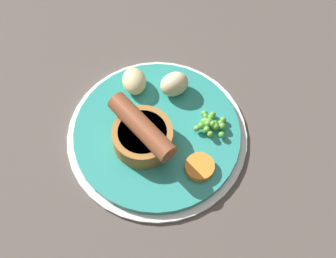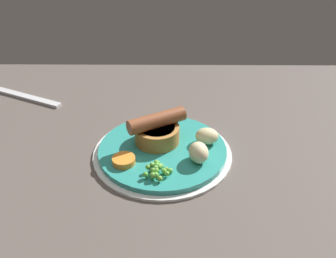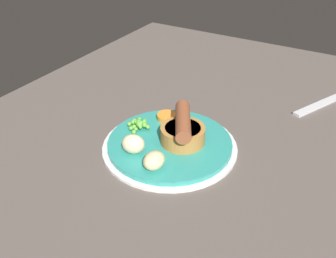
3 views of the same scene
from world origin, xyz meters
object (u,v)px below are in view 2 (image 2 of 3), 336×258
Objects in this scene: dinner_plate at (162,152)px; potato_chunk_2 at (207,136)px; potato_chunk_0 at (199,152)px; sausage_pudding at (157,130)px; fork at (26,97)px; carrot_slice_0 at (124,160)px; pea_pile at (157,169)px.

potato_chunk_2 is at bearing 11.46° from dinner_plate.
potato_chunk_0 is 0.99× the size of potato_chunk_2.
sausage_pudding is 34.49cm from fork.
dinner_plate is at bearing 148.58° from potato_chunk_0.
potato_chunk_0 is 43.12cm from fork.
dinner_plate is 8.03cm from potato_chunk_2.
dinner_plate is 7.27cm from potato_chunk_0.
carrot_slice_0 is at bearing -176.96° from potato_chunk_0.
pea_pile is at bearing -17.60° from fork.
sausage_pudding is at bearing 115.45° from dinner_plate.
potato_chunk_0 is at bearing 3.04° from carrot_slice_0.
dinner_plate is at bearing -8.72° from fork.
pea_pile reaches higher than dinner_plate.
dinner_plate is 7.29cm from pea_pile.
sausage_pudding is at bearing 176.89° from potato_chunk_2.
sausage_pudding is 8.22cm from carrot_slice_0.
potato_chunk_0 is at bearing -31.42° from dinner_plate.
pea_pile reaches higher than fork.
carrot_slice_0 reaches higher than dinner_plate.
potato_chunk_0 is (6.45, 3.48, 0.69)cm from pea_pile.
dinner_plate is 6.36× the size of carrot_slice_0.
carrot_slice_0 is 34.25cm from fork.
pea_pile is 0.25× the size of fork.
potato_chunk_0 is at bearing -108.81° from potato_chunk_2.
pea_pile is 6.17cm from carrot_slice_0.
fork is (-29.07, 18.25, -3.35)cm from sausage_pudding.
pea_pile is 1.23× the size of carrot_slice_0.
sausage_pudding is 2.58× the size of potato_chunk_2.
pea_pile is 1.18× the size of potato_chunk_0.
potato_chunk_0 reaches higher than potato_chunk_2.
carrot_slice_0 is at bearing 152.42° from pea_pile.
carrot_slice_0 is (-5.45, 2.85, -0.47)cm from pea_pile.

